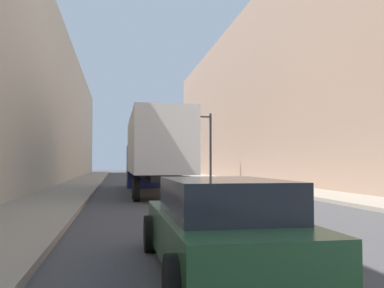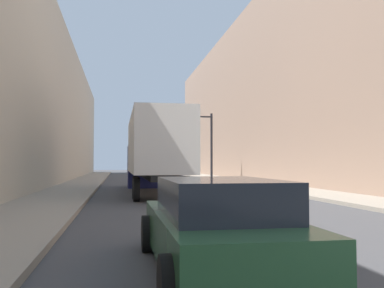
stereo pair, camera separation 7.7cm
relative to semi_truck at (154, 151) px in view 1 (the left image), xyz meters
The scene contains 7 objects.
sidewalk_right 11.25m from the semi_truck, 45.90° to the left, with size 2.77×80.00×0.15m.
sidewalk_left 9.35m from the semi_truck, 119.38° to the left, with size 2.77×80.00×0.15m.
building_right 15.43m from the semi_truck, 33.31° to the left, with size 6.00×80.00×15.28m.
building_left 12.47m from the semi_truck, 138.14° to the left, with size 6.00×80.00×11.98m.
semi_truck is the anchor object (origin of this frame).
sedan_car 16.74m from the semi_truck, 91.61° to the right, with size 1.96×4.58×1.34m.
traffic_signal_gantry 14.71m from the semi_truck, 71.98° to the left, with size 6.68×0.35×5.93m.
Camera 1 is at (-3.55, -0.60, 1.57)m, focal length 40.00 mm.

